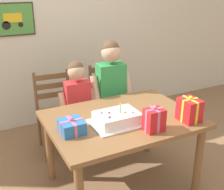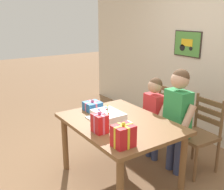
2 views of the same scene
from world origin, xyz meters
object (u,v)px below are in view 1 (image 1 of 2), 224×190
Objects in this scene: birthday_cake at (117,119)px; gift_box_corner_small at (154,120)px; gift_box_beside_cake at (189,110)px; dining_table at (122,127)px; child_older at (111,86)px; gift_box_red_large at (72,127)px; chair_right at (109,102)px; child_younger at (78,101)px; chair_left at (56,112)px.

gift_box_corner_small is (0.21, -0.24, 0.05)m from birthday_cake.
gift_box_beside_cake is 0.38m from gift_box_corner_small.
dining_table is 0.72m from child_older.
gift_box_red_large is (-0.49, -0.06, 0.15)m from dining_table.
birthday_cake is 2.19× the size of gift_box_red_large.
dining_table is at bearing 43.03° from birthday_cake.
chair_right is 0.72× the size of child_older.
chair_right is 0.43m from child_older.
gift_box_beside_cake is at bearing -21.13° from birthday_cake.
dining_table is 0.69m from child_younger.
gift_box_corner_small reaches higher than gift_box_red_large.
gift_box_corner_small is 0.17× the size of child_older.
chair_right is (0.34, 0.94, -0.17)m from dining_table.
dining_table is 0.20m from birthday_cake.
gift_box_beside_cake is 1.54m from chair_left.
birthday_cake is 0.32m from gift_box_corner_small.
dining_table is at bearing 109.12° from gift_box_corner_small.
dining_table is 1.02× the size of child_older.
gift_box_corner_small is at bearing -177.88° from gift_box_beside_cake.
gift_box_beside_cake is 0.25× the size of chair_right.
chair_left is (0.15, 1.00, -0.32)m from gift_box_red_large.
birthday_cake is 0.40× the size of child_younger.
gift_box_red_large is 1.06m from chair_left.
chair_right is (-0.15, 1.25, -0.37)m from gift_box_beside_cake.
gift_box_beside_cake reaches higher than gift_box_red_large.
gift_box_beside_cake is 0.21× the size of child_younger.
child_older is at bearing 71.18° from dining_table.
chair_left is 0.83× the size of child_younger.
dining_table is 1.42× the size of chair_left.
gift_box_red_large is 0.22× the size of chair_left.
child_younger is (-0.40, 0.00, -0.11)m from child_older.
child_younger is (-0.08, 0.75, -0.11)m from birthday_cake.
chair_right is at bearing 67.01° from birthday_cake.
gift_box_corner_small is 1.34m from chair_right.
gift_box_beside_cake reaches higher than dining_table.
dining_table is at bearing -108.82° from child_older.
gift_box_red_large is at bearing -134.77° from child_older.
child_younger is at bearing 124.01° from gift_box_beside_cake.
gift_box_red_large is 1.34m from chair_right.
child_younger reaches higher than chair_right.
child_younger is at bearing 95.79° from birthday_cake.
gift_box_corner_small is (0.11, -0.33, 0.19)m from dining_table.
gift_box_beside_cake is 0.25× the size of chair_left.
chair_left is 0.38m from child_younger.
child_older is at bearing -112.65° from chair_right.
child_older reaches higher than chair_left.
dining_table is 1.01m from chair_right.
gift_box_red_large is 0.18× the size of child_younger.
child_older reaches higher than dining_table.
chair_right is at bearing 67.35° from child_older.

